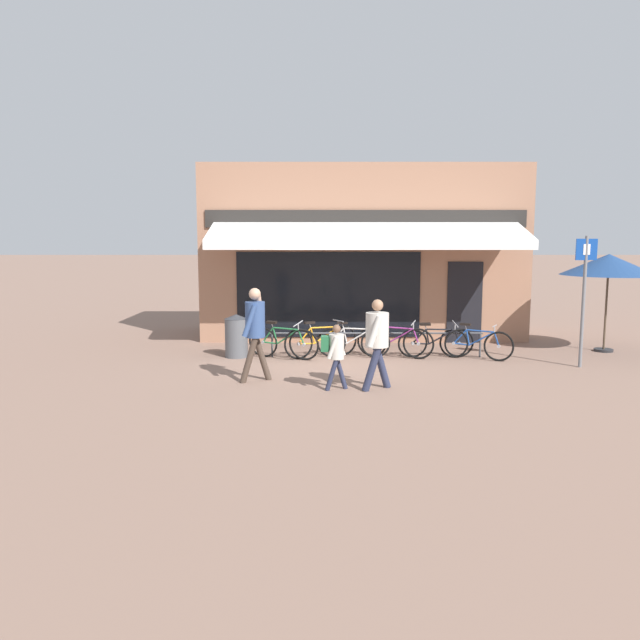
{
  "coord_description": "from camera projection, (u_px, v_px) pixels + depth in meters",
  "views": [
    {
      "loc": [
        -0.32,
        -13.58,
        2.74
      ],
      "look_at": [
        -0.29,
        -0.99,
        1.05
      ],
      "focal_mm": 35.0,
      "sensor_mm": 36.0,
      "label": 1
    }
  ],
  "objects": [
    {
      "name": "bicycle_silver",
      "position": [
        352.0,
        342.0,
        14.21
      ],
      "size": [
        1.68,
        0.52,
        0.82
      ],
      "rotation": [
        -0.1,
        0.0,
        -0.1
      ],
      "color": "black",
      "rests_on": "ground_plane"
    },
    {
      "name": "bike_rack_rail",
      "position": [
        375.0,
        336.0,
        14.22
      ],
      "size": [
        4.86,
        0.04,
        0.57
      ],
      "color": "#47494F",
      "rests_on": "ground_plane"
    },
    {
      "name": "bicycle_purple",
      "position": [
        393.0,
        341.0,
        14.12
      ],
      "size": [
        1.72,
        0.73,
        0.86
      ],
      "rotation": [
        0.07,
        0.0,
        -0.32
      ],
      "color": "black",
      "rests_on": "ground_plane"
    },
    {
      "name": "pedestrian_child",
      "position": [
        333.0,
        349.0,
        11.14
      ],
      "size": [
        0.49,
        0.42,
        1.19
      ],
      "rotation": [
        0.0,
        0.0,
        -0.06
      ],
      "color": "#282D47",
      "rests_on": "ground_plane"
    },
    {
      "name": "pedestrian_adult",
      "position": [
        254.0,
        324.0,
        11.75
      ],
      "size": [
        0.6,
        0.66,
        1.8
      ],
      "rotation": [
        0.0,
        0.0,
        0.1
      ],
      "color": "#47382D",
      "rests_on": "ground_plane"
    },
    {
      "name": "ground_plane",
      "position": [
        333.0,
        361.0,
        13.82
      ],
      "size": [
        160.0,
        160.0,
        0.0
      ],
      "primitive_type": "plane",
      "color": "#846656"
    },
    {
      "name": "pedestrian_second_adult",
      "position": [
        376.0,
        335.0,
        11.14
      ],
      "size": [
        0.57,
        0.71,
        1.65
      ],
      "rotation": [
        0.0,
        0.0,
        0.1
      ],
      "color": "#282D47",
      "rests_on": "ground_plane"
    },
    {
      "name": "bicycle_orange",
      "position": [
        320.0,
        341.0,
        14.2
      ],
      "size": [
        1.68,
        0.84,
        0.84
      ],
      "rotation": [
        -0.04,
        0.0,
        0.43
      ],
      "color": "black",
      "rests_on": "ground_plane"
    },
    {
      "name": "bicycle_black",
      "position": [
        434.0,
        342.0,
        14.14
      ],
      "size": [
        1.74,
        0.52,
        0.84
      ],
      "rotation": [
        0.14,
        0.0,
        0.04
      ],
      "color": "black",
      "rests_on": "ground_plane"
    },
    {
      "name": "parking_sign",
      "position": [
        582.0,
        288.0,
        12.96
      ],
      "size": [
        0.44,
        0.07,
        2.75
      ],
      "color": "slate",
      "rests_on": "ground_plane"
    },
    {
      "name": "bicycle_green",
      "position": [
        281.0,
        342.0,
        13.99
      ],
      "size": [
        1.66,
        0.82,
        0.88
      ],
      "rotation": [
        0.13,
        0.0,
        -0.37
      ],
      "color": "black",
      "rests_on": "ground_plane"
    },
    {
      "name": "cafe_parasol",
      "position": [
        607.0,
        265.0,
        14.71
      ],
      "size": [
        2.21,
        2.21,
        2.33
      ],
      "color": "#4C3D2D",
      "rests_on": "ground_plane"
    },
    {
      "name": "bicycle_blue",
      "position": [
        474.0,
        343.0,
        13.97
      ],
      "size": [
        1.54,
        0.76,
        0.81
      ],
      "rotation": [
        -0.05,
        0.0,
        -0.42
      ],
      "color": "black",
      "rests_on": "ground_plane"
    },
    {
      "name": "shop_front",
      "position": [
        360.0,
        252.0,
        17.38
      ],
      "size": [
        8.57,
        4.61,
        4.6
      ],
      "color": "#9E7056",
      "rests_on": "ground_plane"
    },
    {
      "name": "litter_bin",
      "position": [
        235.0,
        336.0,
        14.2
      ],
      "size": [
        0.53,
        0.53,
        0.99
      ],
      "color": "#515459",
      "rests_on": "ground_plane"
    }
  ]
}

